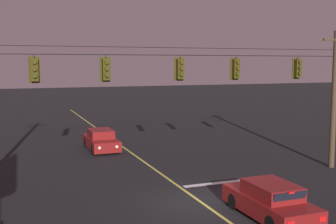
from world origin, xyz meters
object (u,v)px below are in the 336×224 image
(traffic_light_leftmost, at_px, (34,70))
(traffic_light_left_inner, at_px, (106,69))
(traffic_light_centre, at_px, (180,69))
(traffic_light_rightmost, at_px, (298,68))
(car_oncoming_lead, at_px, (101,140))
(traffic_light_right_inner, at_px, (236,69))
(car_waiting_near_lane, at_px, (270,201))

(traffic_light_leftmost, distance_m, traffic_light_left_inner, 3.07)
(traffic_light_centre, height_order, traffic_light_rightmost, same)
(traffic_light_centre, xyz_separation_m, car_oncoming_lead, (-1.88, 9.57, -4.96))
(traffic_light_leftmost, height_order, traffic_light_right_inner, same)
(traffic_light_leftmost, height_order, traffic_light_left_inner, same)
(traffic_light_centre, distance_m, car_oncoming_lead, 10.94)
(traffic_light_centre, relative_size, car_waiting_near_lane, 0.28)
(traffic_light_right_inner, distance_m, car_waiting_near_lane, 7.62)
(traffic_light_left_inner, height_order, car_oncoming_lead, traffic_light_left_inner)
(traffic_light_right_inner, xyz_separation_m, car_waiting_near_lane, (-1.61, -5.55, -4.96))
(traffic_light_right_inner, distance_m, car_oncoming_lead, 11.85)
(traffic_light_leftmost, distance_m, traffic_light_right_inner, 9.71)
(traffic_light_centre, bearing_deg, traffic_light_left_inner, 180.00)
(traffic_light_centre, relative_size, car_oncoming_lead, 0.28)
(traffic_light_leftmost, distance_m, traffic_light_rightmost, 13.46)
(car_waiting_near_lane, bearing_deg, car_oncoming_lead, 102.39)
(traffic_light_right_inner, relative_size, car_waiting_near_lane, 0.28)
(car_waiting_near_lane, xyz_separation_m, car_oncoming_lead, (-3.32, 15.12, -0.00))
(traffic_light_leftmost, bearing_deg, car_waiting_near_lane, -34.42)
(traffic_light_right_inner, xyz_separation_m, traffic_light_rightmost, (3.75, 0.00, 0.00))
(traffic_light_leftmost, relative_size, traffic_light_rightmost, 1.00)
(traffic_light_centre, bearing_deg, traffic_light_leftmost, 180.00)
(traffic_light_centre, distance_m, car_waiting_near_lane, 7.58)
(traffic_light_centre, relative_size, traffic_light_rightmost, 1.00)
(car_waiting_near_lane, relative_size, car_oncoming_lead, 0.98)
(traffic_light_leftmost, xyz_separation_m, traffic_light_centre, (6.66, 0.00, 0.00))
(traffic_light_left_inner, xyz_separation_m, car_waiting_near_lane, (5.03, -5.55, -4.96))
(traffic_light_right_inner, bearing_deg, traffic_light_left_inner, 180.00)
(car_waiting_near_lane, bearing_deg, traffic_light_leftmost, 145.58)
(traffic_light_left_inner, relative_size, traffic_light_centre, 1.00)
(traffic_light_left_inner, height_order, traffic_light_rightmost, same)
(car_waiting_near_lane, bearing_deg, traffic_light_rightmost, 46.00)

